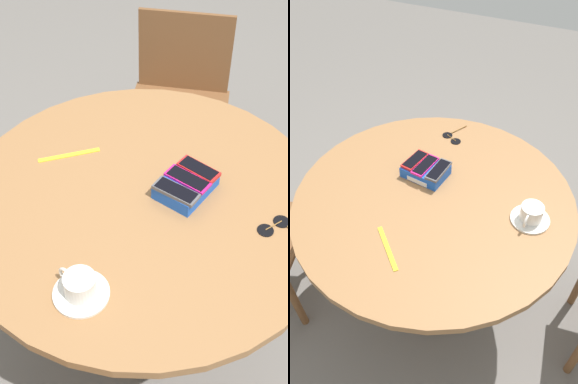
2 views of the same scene
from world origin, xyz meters
TOP-DOWN VIEW (x-y plane):
  - ground_plane at (0.00, 0.00)m, footprint 8.00×8.00m
  - round_table at (0.00, 0.00)m, footprint 1.10×1.10m
  - phone_box at (-0.08, 0.10)m, footprint 0.19×0.15m
  - phone_red at (-0.14, 0.11)m, footprint 0.07×0.14m
  - phone_magenta at (-0.09, 0.10)m, footprint 0.07×0.14m
  - phone_gray at (-0.02, 0.09)m, footprint 0.06×0.14m
  - saucer at (0.37, 0.03)m, footprint 0.15×0.15m
  - coffee_cup at (0.37, 0.03)m, footprint 0.08×0.11m
  - lanyard_strap at (-0.04, -0.30)m, footprint 0.16×0.15m
  - sunglasses at (-0.08, 0.38)m, footprint 0.10×0.16m
  - chair_far_side at (-0.86, -0.31)m, footprint 0.57×0.57m

SIDE VIEW (x-z plane):
  - ground_plane at x=0.00m, z-range 0.00..0.00m
  - chair_far_side at x=-0.86m, z-range 0.03..0.85m
  - round_table at x=0.00m, z-range 0.28..1.05m
  - lanyard_strap at x=-0.04m, z-range 0.77..0.77m
  - sunglasses at x=-0.08m, z-range 0.76..0.77m
  - saucer at x=0.37m, z-range 0.77..0.77m
  - phone_box at x=-0.08m, z-range 0.77..0.81m
  - coffee_cup at x=0.37m, z-range 0.77..0.84m
  - phone_magenta at x=-0.09m, z-range 0.81..0.82m
  - phone_gray at x=-0.02m, z-range 0.81..0.82m
  - phone_red at x=-0.14m, z-range 0.81..0.82m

